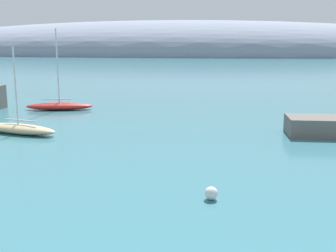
{
  "coord_description": "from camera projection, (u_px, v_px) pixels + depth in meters",
  "views": [
    {
      "loc": [
        3.19,
        -3.07,
        8.16
      ],
      "look_at": [
        -0.24,
        24.63,
        2.4
      ],
      "focal_mm": 45.33,
      "sensor_mm": 36.0,
      "label": 1
    }
  ],
  "objects": [
    {
      "name": "mooring_buoy_white",
      "position": [
        211.0,
        193.0,
        21.82
      ],
      "size": [
        0.69,
        0.69,
        0.69
      ],
      "primitive_type": "sphere",
      "color": "silver",
      "rests_on": "water"
    },
    {
      "name": "sailboat_sand_outer_mooring",
      "position": [
        19.0,
        128.0,
        37.09
      ],
      "size": [
        7.91,
        3.85,
        7.53
      ],
      "rotation": [
        0.0,
        0.0,
        2.87
      ],
      "color": "#C6B284",
      "rests_on": "water"
    },
    {
      "name": "distant_ridge",
      "position": [
        175.0,
        55.0,
        219.23
      ],
      "size": [
        332.55,
        77.45,
        34.81
      ],
      "primitive_type": "ellipsoid",
      "color": "gray",
      "rests_on": "ground"
    },
    {
      "name": "sailboat_red_near_shore",
      "position": [
        59.0,
        106.0,
        49.48
      ],
      "size": [
        7.93,
        3.4,
        9.32
      ],
      "rotation": [
        0.0,
        0.0,
        0.18
      ],
      "color": "red",
      "rests_on": "water"
    }
  ]
}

